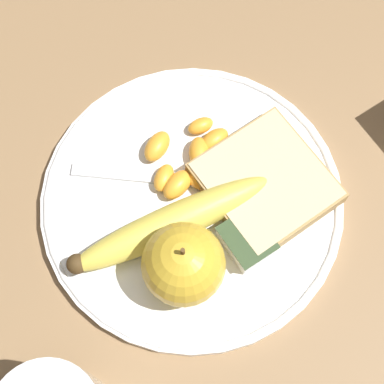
{
  "coord_description": "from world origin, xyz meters",
  "views": [
    {
      "loc": [
        0.18,
        -0.12,
        0.58
      ],
      "look_at": [
        0.0,
        0.0,
        0.03
      ],
      "focal_mm": 60.0,
      "sensor_mm": 36.0,
      "label": 1
    }
  ],
  "objects_px": {
    "plate": "(192,201)",
    "banana": "(171,224)",
    "bread_slice": "(266,183)",
    "fork": "(192,181)",
    "jam_packet": "(247,241)",
    "apple": "(183,264)"
  },
  "relations": [
    {
      "from": "plate",
      "to": "apple",
      "type": "xyz_separation_m",
      "value": [
        0.06,
        -0.05,
        0.04
      ]
    },
    {
      "from": "bread_slice",
      "to": "plate",
      "type": "bearing_deg",
      "value": -113.1
    },
    {
      "from": "apple",
      "to": "bread_slice",
      "type": "distance_m",
      "value": 0.12
    },
    {
      "from": "bread_slice",
      "to": "fork",
      "type": "xyz_separation_m",
      "value": [
        -0.04,
        -0.05,
        -0.01
      ]
    },
    {
      "from": "plate",
      "to": "banana",
      "type": "distance_m",
      "value": 0.04
    },
    {
      "from": "fork",
      "to": "jam_packet",
      "type": "bearing_deg",
      "value": -45.57
    },
    {
      "from": "plate",
      "to": "banana",
      "type": "bearing_deg",
      "value": -66.0
    },
    {
      "from": "plate",
      "to": "fork",
      "type": "distance_m",
      "value": 0.02
    },
    {
      "from": "plate",
      "to": "fork",
      "type": "height_order",
      "value": "fork"
    },
    {
      "from": "bread_slice",
      "to": "jam_packet",
      "type": "xyz_separation_m",
      "value": [
        0.04,
        -0.05,
        -0.0
      ]
    },
    {
      "from": "plate",
      "to": "jam_packet",
      "type": "distance_m",
      "value": 0.07
    },
    {
      "from": "fork",
      "to": "plate",
      "type": "bearing_deg",
      "value": -84.63
    },
    {
      "from": "apple",
      "to": "banana",
      "type": "xyz_separation_m",
      "value": [
        -0.04,
        0.01,
        -0.02
      ]
    },
    {
      "from": "bread_slice",
      "to": "fork",
      "type": "height_order",
      "value": "bread_slice"
    },
    {
      "from": "banana",
      "to": "bread_slice",
      "type": "distance_m",
      "value": 0.1
    },
    {
      "from": "plate",
      "to": "jam_packet",
      "type": "relative_size",
      "value": 6.08
    },
    {
      "from": "plate",
      "to": "bread_slice",
      "type": "xyz_separation_m",
      "value": [
        0.03,
        0.06,
        0.02
      ]
    },
    {
      "from": "fork",
      "to": "jam_packet",
      "type": "distance_m",
      "value": 0.08
    },
    {
      "from": "plate",
      "to": "apple",
      "type": "bearing_deg",
      "value": -39.11
    },
    {
      "from": "plate",
      "to": "fork",
      "type": "relative_size",
      "value": 1.76
    },
    {
      "from": "jam_packet",
      "to": "plate",
      "type": "bearing_deg",
      "value": -164.79
    },
    {
      "from": "plate",
      "to": "apple",
      "type": "distance_m",
      "value": 0.08
    }
  ]
}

